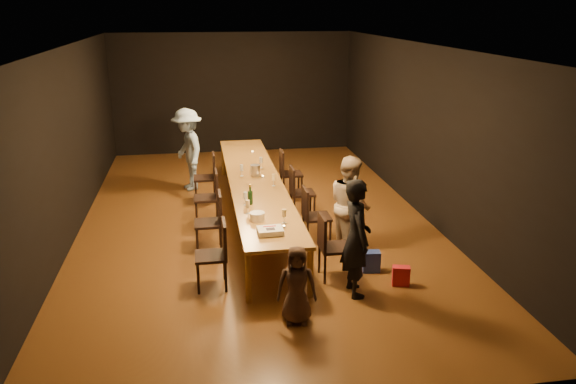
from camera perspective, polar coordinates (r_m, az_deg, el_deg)
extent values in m
plane|color=#452011|center=(10.01, -3.32, -2.80)|extent=(10.00, 10.00, 0.00)
cube|color=black|center=(14.47, -5.60, 9.94)|extent=(6.00, 0.04, 3.00)
cube|color=black|center=(4.87, 2.77, -7.40)|extent=(6.00, 0.04, 3.00)
cube|color=black|center=(9.74, -21.38, 4.60)|extent=(0.04, 10.00, 3.00)
cube|color=black|center=(10.30, 13.44, 6.07)|extent=(0.04, 10.00, 3.00)
cube|color=silver|center=(9.35, -3.67, 14.61)|extent=(6.00, 10.00, 0.04)
cube|color=olive|center=(9.77, -3.40, 1.17)|extent=(0.90, 6.00, 0.05)
cylinder|color=olive|center=(7.19, -4.05, -8.66)|extent=(0.08, 0.08, 0.70)
cylinder|color=olive|center=(7.29, 2.28, -8.21)|extent=(0.08, 0.08, 0.70)
cylinder|color=olive|center=(12.62, -6.58, 3.31)|extent=(0.08, 0.08, 0.70)
cylinder|color=olive|center=(12.68, -2.97, 3.48)|extent=(0.08, 0.08, 0.70)
imported|color=black|center=(7.27, 6.96, -4.63)|extent=(0.39, 0.59, 1.58)
imported|color=#C3AC92|center=(8.57, 6.31, -1.22)|extent=(0.71, 0.83, 1.50)
imported|color=#90B2DF|center=(11.58, -10.13, 4.26)|extent=(0.91, 1.22, 1.68)
imported|color=#422F25|center=(6.71, 0.89, -9.41)|extent=(0.52, 0.38, 0.97)
cube|color=red|center=(7.83, 11.40, -8.36)|extent=(0.26, 0.18, 0.27)
cube|color=#263DA5|center=(8.14, 8.44, -6.98)|extent=(0.26, 0.19, 0.31)
cube|color=white|center=(7.43, -1.82, -3.98)|extent=(0.34, 0.28, 0.08)
cube|color=black|center=(7.39, -1.80, -3.78)|extent=(0.12, 0.09, 0.00)
cube|color=red|center=(7.47, -1.89, -3.50)|extent=(0.17, 0.03, 0.00)
cylinder|color=white|center=(7.88, -3.13, -2.50)|extent=(0.23, 0.23, 0.12)
cylinder|color=silver|center=(9.94, -3.34, 2.22)|extent=(0.21, 0.21, 0.20)
cylinder|color=#B2B7B2|center=(7.62, -0.42, -3.57)|extent=(0.05, 0.05, 0.03)
cylinder|color=#B2B7B2|center=(9.84, -2.57, 1.55)|extent=(0.05, 0.05, 0.03)
cylinder|color=#B2B7B2|center=(11.52, -3.63, 4.06)|extent=(0.05, 0.05, 0.03)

